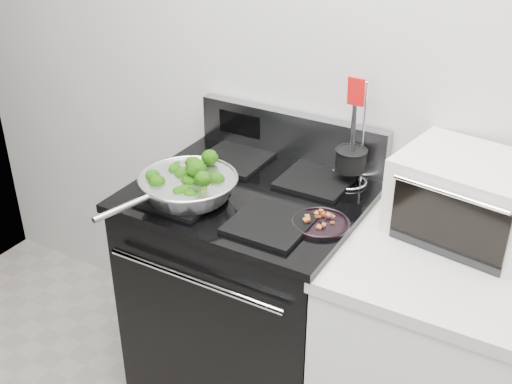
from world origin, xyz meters
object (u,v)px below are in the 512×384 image
Objects in this scene: utensil_holder at (350,165)px; toaster_oven at (471,198)px; skillet at (188,186)px; bacon_plate at (321,220)px; gas_range at (252,296)px.

toaster_oven is (0.43, -0.08, 0.03)m from utensil_holder.
utensil_holder is (0.42, 0.38, 0.02)m from skillet.
skillet is 0.46m from bacon_plate.
toaster_oven is at bearing 30.12° from bacon_plate.
bacon_plate is at bearing -141.09° from toaster_oven.
bacon_plate is 0.47m from toaster_oven.
bacon_plate is at bearing -82.39° from utensil_holder.
skillet is at bearing -170.77° from bacon_plate.
utensil_holder reaches higher than skillet.
toaster_oven is (0.70, 0.14, 0.56)m from gas_range.
utensil_holder is 0.81× the size of toaster_oven.
skillet is 2.83× the size of bacon_plate.
skillet is at bearing -151.56° from toaster_oven.
toaster_oven reaches higher than skillet.
utensil_holder reaches higher than toaster_oven.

